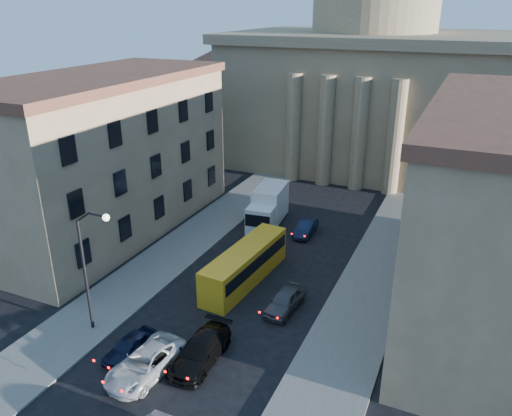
{
  "coord_description": "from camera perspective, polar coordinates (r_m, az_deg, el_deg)",
  "views": [
    {
      "loc": [
        13.99,
        -13.19,
        20.32
      ],
      "look_at": [
        0.9,
        16.22,
        7.16
      ],
      "focal_mm": 35.0,
      "sensor_mm": 36.0,
      "label": 1
    }
  ],
  "objects": [
    {
      "name": "city_bus",
      "position": [
        39.27,
        -1.25,
        -6.38
      ],
      "size": [
        3.09,
        10.17,
        2.83
      ],
      "rotation": [
        0.0,
        0.0,
        -0.08
      ],
      "color": "gold",
      "rests_on": "ground"
    },
    {
      "name": "sidewalk_left",
      "position": [
        43.46,
        -10.48,
        -5.94
      ],
      "size": [
        5.0,
        60.0,
        0.15
      ],
      "primitive_type": "cube",
      "color": "#615E58",
      "rests_on": "ground"
    },
    {
      "name": "street_lamp",
      "position": [
        33.38,
        -18.48,
        -5.78
      ],
      "size": [
        2.62,
        0.44,
        8.83
      ],
      "color": "black",
      "rests_on": "ground"
    },
    {
      "name": "car_right_far",
      "position": [
        36.25,
        3.32,
        -10.5
      ],
      "size": [
        2.09,
        4.47,
        1.48
      ],
      "primitive_type": "imported",
      "rotation": [
        0.0,
        0.0,
        -0.08
      ],
      "color": "#444348",
      "rests_on": "ground"
    },
    {
      "name": "church",
      "position": [
        70.58,
        12.82,
        14.84
      ],
      "size": [
        68.02,
        28.76,
        36.6
      ],
      "color": "#756848",
      "rests_on": "ground"
    },
    {
      "name": "car_right_distant",
      "position": [
        47.58,
        5.72,
        -2.27
      ],
      "size": [
        1.5,
        4.09,
        1.34
      ],
      "primitive_type": "imported",
      "rotation": [
        0.0,
        0.0,
        0.02
      ],
      "color": "black",
      "rests_on": "ground"
    },
    {
      "name": "car_left_mid",
      "position": [
        31.41,
        -12.48,
        -16.9
      ],
      "size": [
        3.08,
        5.72,
        1.52
      ],
      "primitive_type": "imported",
      "rotation": [
        0.0,
        0.0,
        -0.1
      ],
      "color": "silver",
      "rests_on": "ground"
    },
    {
      "name": "sidewalk_right",
      "position": [
        37.59,
        11.99,
        -10.9
      ],
      "size": [
        5.0,
        60.0,
        0.15
      ],
      "primitive_type": "cube",
      "color": "#615E58",
      "rests_on": "ground"
    },
    {
      "name": "car_right_mid",
      "position": [
        31.75,
        -6.39,
        -15.89
      ],
      "size": [
        2.32,
        5.48,
        1.58
      ],
      "primitive_type": "imported",
      "rotation": [
        0.0,
        0.0,
        0.02
      ],
      "color": "black",
      "rests_on": "ground"
    },
    {
      "name": "building_left",
      "position": [
        48.63,
        -16.82,
        5.9
      ],
      "size": [
        11.6,
        26.6,
        14.7
      ],
      "color": "tan",
      "rests_on": "ground"
    },
    {
      "name": "building_right",
      "position": [
        37.6,
        26.98,
        -0.36
      ],
      "size": [
        11.6,
        26.6,
        14.7
      ],
      "color": "tan",
      "rests_on": "ground"
    },
    {
      "name": "car_left_near",
      "position": [
        33.05,
        -14.23,
        -15.06
      ],
      "size": [
        2.0,
        4.04,
        1.32
      ],
      "primitive_type": "imported",
      "rotation": [
        0.0,
        0.0,
        -0.12
      ],
      "color": "black",
      "rests_on": "ground"
    },
    {
      "name": "box_truck",
      "position": [
        49.28,
        1.35,
        0.04
      ],
      "size": [
        3.24,
        6.8,
        3.61
      ],
      "rotation": [
        0.0,
        0.0,
        0.1
      ],
      "color": "silver",
      "rests_on": "ground"
    }
  ]
}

